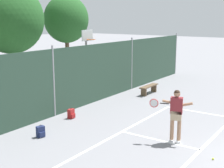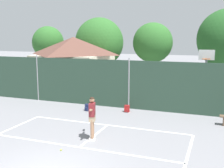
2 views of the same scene
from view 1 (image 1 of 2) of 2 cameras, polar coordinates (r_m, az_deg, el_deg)
The scene contains 7 objects.
chainlink_fence at distance 13.87m, azimuth -10.42°, elevation 0.18°, with size 26.09×0.09×3.08m.
basketball_hoop at distance 17.93m, azimuth -4.50°, elevation 5.68°, with size 0.90×0.67×3.55m.
tennis_player at distance 10.99m, azimuth 11.37°, elevation -4.84°, with size 0.58×1.36×1.85m.
tennis_ball at distance 10.34m, azimuth 17.65°, elevation -12.65°, with size 0.07×0.07×0.07m, color #CCE033.
backpack_navy at distance 11.84m, azimuth -12.65°, elevation -8.36°, with size 0.32×0.30×0.46m.
backpack_red at distance 13.73m, azimuth -7.31°, elevation -5.33°, with size 0.29×0.25×0.46m.
courtside_bench at distance 17.98m, azimuth 6.64°, elevation -0.65°, with size 1.60×0.36×0.48m.
Camera 1 is at (-9.61, -0.62, 4.22)m, focal length 51.05 mm.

